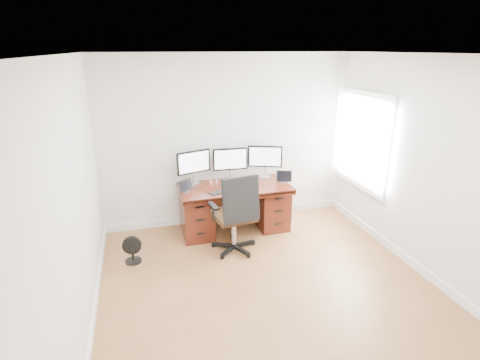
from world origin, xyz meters
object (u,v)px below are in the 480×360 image
object	(u,v)px
office_chair	(235,227)
keyboard	(238,189)
desk	(234,206)
floor_fan	(132,250)
monitor_center	(230,160)

from	to	relation	value
office_chair	keyboard	distance (m)	0.62
desk	office_chair	size ratio (longest dim) A/B	1.45
floor_fan	monitor_center	distance (m)	1.99
desk	monitor_center	xyz separation A→B (m)	(-0.00, 0.24, 0.68)
desk	office_chair	xyz separation A→B (m)	(-0.16, -0.67, -0.02)
office_chair	desk	bearing A→B (deg)	67.91
keyboard	floor_fan	bearing A→B (deg)	169.70
floor_fan	office_chair	bearing A→B (deg)	2.63
office_chair	monitor_center	xyz separation A→B (m)	(0.16, 0.91, 0.70)
desk	keyboard	bearing A→B (deg)	-88.20
floor_fan	monitor_center	size ratio (longest dim) A/B	0.68
office_chair	keyboard	bearing A→B (deg)	61.61
floor_fan	monitor_center	bearing A→B (deg)	33.67
floor_fan	keyboard	distance (m)	1.73
monitor_center	desk	bearing A→B (deg)	-86.63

